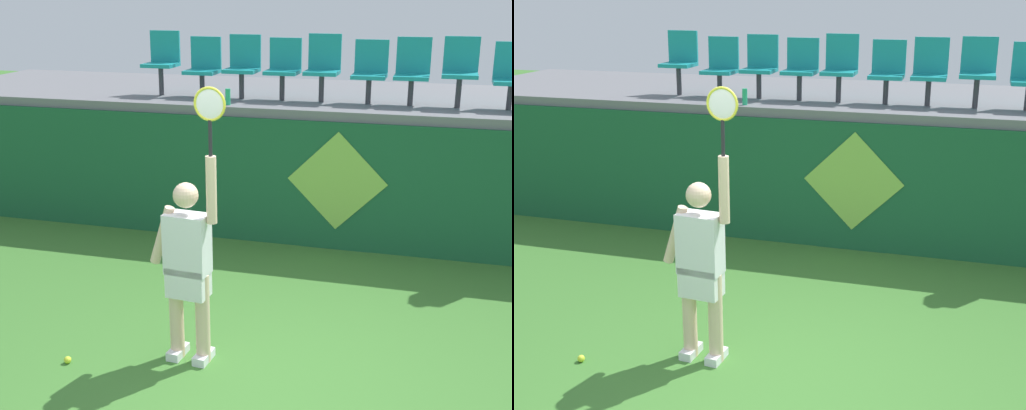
% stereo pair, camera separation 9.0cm
% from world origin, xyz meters
% --- Properties ---
extents(ground_plane, '(40.00, 40.00, 0.00)m').
position_xyz_m(ground_plane, '(0.00, 0.00, 0.00)').
color(ground_plane, '#3D752D').
extents(court_back_wall, '(12.63, 0.20, 1.66)m').
position_xyz_m(court_back_wall, '(0.00, 3.60, 0.83)').
color(court_back_wall, '#195633').
rests_on(court_back_wall, ground_plane).
extents(spectator_platform, '(12.63, 3.08, 0.12)m').
position_xyz_m(spectator_platform, '(0.00, 5.09, 1.72)').
color(spectator_platform, slate).
rests_on(spectator_platform, court_back_wall).
extents(tennis_player, '(0.75, 0.29, 2.49)m').
position_xyz_m(tennis_player, '(-0.76, 0.41, 0.94)').
color(tennis_player, white).
rests_on(tennis_player, ground_plane).
extents(tennis_ball, '(0.07, 0.07, 0.07)m').
position_xyz_m(tennis_ball, '(-1.81, 0.03, 0.03)').
color(tennis_ball, '#D1E533').
rests_on(tennis_ball, ground_plane).
extents(water_bottle, '(0.07, 0.07, 0.21)m').
position_xyz_m(water_bottle, '(-1.45, 3.71, 1.89)').
color(water_bottle, '#26B272').
rests_on(water_bottle, spectator_platform).
extents(stadium_chair_0, '(0.44, 0.42, 0.89)m').
position_xyz_m(stadium_chair_0, '(-2.62, 4.35, 2.28)').
color(stadium_chair_0, '#38383D').
rests_on(stadium_chair_0, spectator_platform).
extents(stadium_chair_1, '(0.44, 0.42, 0.81)m').
position_xyz_m(stadium_chair_1, '(-2.00, 4.35, 2.22)').
color(stadium_chair_1, '#38383D').
rests_on(stadium_chair_1, spectator_platform).
extents(stadium_chair_2, '(0.44, 0.42, 0.85)m').
position_xyz_m(stadium_chair_2, '(-1.43, 4.35, 2.25)').
color(stadium_chair_2, '#38383D').
rests_on(stadium_chair_2, spectator_platform).
extents(stadium_chair_3, '(0.44, 0.42, 0.82)m').
position_xyz_m(stadium_chair_3, '(-0.86, 4.35, 2.23)').
color(stadium_chair_3, '#38383D').
rests_on(stadium_chair_3, spectator_platform).
extents(stadium_chair_4, '(0.44, 0.42, 0.88)m').
position_xyz_m(stadium_chair_4, '(-0.32, 4.35, 2.26)').
color(stadium_chair_4, '#38383D').
rests_on(stadium_chair_4, spectator_platform).
extents(stadium_chair_5, '(0.44, 0.42, 0.82)m').
position_xyz_m(stadium_chair_5, '(0.31, 4.35, 2.22)').
color(stadium_chair_5, '#38383D').
rests_on(stadium_chair_5, spectator_platform).
extents(stadium_chair_6, '(0.44, 0.42, 0.86)m').
position_xyz_m(stadium_chair_6, '(0.85, 4.35, 2.24)').
color(stadium_chair_6, '#38383D').
rests_on(stadium_chair_6, spectator_platform).
extents(stadium_chair_7, '(0.44, 0.42, 0.88)m').
position_xyz_m(stadium_chair_7, '(1.44, 4.35, 2.27)').
color(stadium_chair_7, '#38383D').
rests_on(stadium_chair_7, spectator_platform).
extents(wall_signage_mount, '(1.27, 0.01, 1.55)m').
position_xyz_m(wall_signage_mount, '(0.05, 3.49, 0.00)').
color(wall_signage_mount, '#195633').
rests_on(wall_signage_mount, ground_plane).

